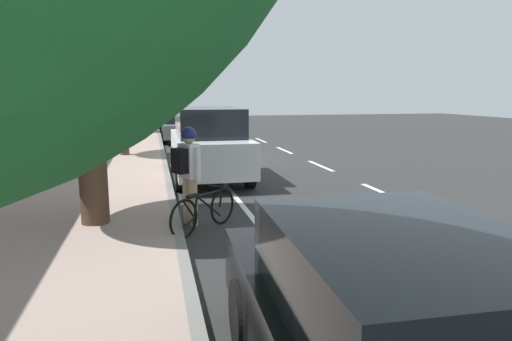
# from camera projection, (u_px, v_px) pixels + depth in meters

# --- Properties ---
(ground) EXTENTS (62.69, 62.69, 0.00)m
(ground) POSITION_uv_depth(u_px,v_px,m) (225.00, 158.00, 16.68)
(ground) COLOR #2D2D2D
(sidewalk) EXTENTS (4.39, 39.18, 0.15)m
(sidewalk) POSITION_uv_depth(u_px,v_px,m) (97.00, 160.00, 15.66)
(sidewalk) COLOR tan
(sidewalk) RESTS_ON ground
(curb_edge) EXTENTS (0.16, 39.18, 0.15)m
(curb_edge) POSITION_uv_depth(u_px,v_px,m) (164.00, 158.00, 16.16)
(curb_edge) COLOR gray
(curb_edge) RESTS_ON ground
(lane_stripe_centre) EXTENTS (0.14, 40.00, 0.01)m
(lane_stripe_centre) POSITION_uv_depth(u_px,v_px,m) (300.00, 157.00, 16.90)
(lane_stripe_centre) COLOR white
(lane_stripe_centre) RESTS_ON ground
(lane_stripe_bike_edge) EXTENTS (0.12, 39.18, 0.01)m
(lane_stripe_bike_edge) POSITION_uv_depth(u_px,v_px,m) (204.00, 159.00, 16.50)
(lane_stripe_bike_edge) COLOR white
(lane_stripe_bike_edge) RESTS_ON ground
(building_facade) EXTENTS (0.50, 39.18, 4.49)m
(building_facade) POSITION_uv_depth(u_px,v_px,m) (15.00, 97.00, 14.75)
(building_facade) COLOR gray
(building_facade) RESTS_ON ground
(parked_pickup_tan_nearest) EXTENTS (2.25, 5.40, 1.95)m
(parked_pickup_tan_nearest) POSITION_uv_depth(u_px,v_px,m) (173.00, 116.00, 30.03)
(parked_pickup_tan_nearest) COLOR tan
(parked_pickup_tan_nearest) RESTS_ON ground
(parked_sedan_grey_second) EXTENTS (1.90, 4.43, 1.52)m
(parked_sedan_grey_second) POSITION_uv_depth(u_px,v_px,m) (181.00, 126.00, 22.42)
(parked_sedan_grey_second) COLOR slate
(parked_sedan_grey_second) RESTS_ON ground
(parked_suv_white_mid) EXTENTS (2.00, 4.72, 1.99)m
(parked_suv_white_mid) POSITION_uv_depth(u_px,v_px,m) (208.00, 143.00, 12.48)
(parked_suv_white_mid) COLOR white
(parked_suv_white_mid) RESTS_ON ground
(bicycle_at_curb) EXTENTS (1.27, 1.22, 0.73)m
(bicycle_at_curb) POSITION_uv_depth(u_px,v_px,m) (204.00, 211.00, 7.79)
(bicycle_at_curb) COLOR black
(bicycle_at_curb) RESTS_ON ground
(cyclist_with_backpack) EXTENTS (0.52, 0.55, 1.79)m
(cyclist_with_backpack) POSITION_uv_depth(u_px,v_px,m) (188.00, 165.00, 8.04)
(cyclist_with_backpack) COLOR #C6B284
(cyclist_with_backpack) RESTS_ON ground
(street_tree_near_cyclist) EXTENTS (2.89, 2.89, 4.98)m
(street_tree_near_cyclist) POSITION_uv_depth(u_px,v_px,m) (132.00, 64.00, 25.65)
(street_tree_near_cyclist) COLOR brown
(street_tree_near_cyclist) RESTS_ON sidewalk
(street_tree_mid_block) EXTENTS (3.18, 3.18, 4.82)m
(street_tree_mid_block) POSITION_uv_depth(u_px,v_px,m) (120.00, 59.00, 15.94)
(street_tree_mid_block) COLOR #4C3631
(street_tree_mid_block) RESTS_ON sidewalk
(street_tree_far_end) EXTENTS (3.41, 3.41, 4.72)m
(street_tree_far_end) POSITION_uv_depth(u_px,v_px,m) (84.00, 34.00, 7.31)
(street_tree_far_end) COLOR #4F3927
(street_tree_far_end) RESTS_ON sidewalk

